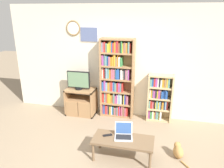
% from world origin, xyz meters
% --- Properties ---
extents(ground_plane, '(18.00, 18.00, 0.00)m').
position_xyz_m(ground_plane, '(0.00, 0.00, 0.00)').
color(ground_plane, gray).
extents(wall_back, '(5.61, 0.09, 2.60)m').
position_xyz_m(wall_back, '(-0.01, 2.03, 1.31)').
color(wall_back, beige).
rests_on(wall_back, ground_plane).
extents(tv_stand, '(0.70, 0.45, 0.65)m').
position_xyz_m(tv_stand, '(-0.98, 1.74, 0.33)').
color(tv_stand, '#9E754C').
rests_on(tv_stand, ground_plane).
extents(television, '(0.56, 0.18, 0.44)m').
position_xyz_m(television, '(-1.01, 1.74, 0.87)').
color(television, black).
rests_on(television, tv_stand).
extents(bookshelf_tall, '(0.78, 0.25, 1.87)m').
position_xyz_m(bookshelf_tall, '(-0.12, 1.87, 0.92)').
color(bookshelf_tall, '#9E754C').
rests_on(bookshelf_tall, ground_plane).
extents(bookshelf_short, '(0.56, 0.24, 1.10)m').
position_xyz_m(bookshelf_short, '(0.89, 1.87, 0.56)').
color(bookshelf_short, tan).
rests_on(bookshelf_short, ground_plane).
extents(coffee_table, '(1.04, 0.47, 0.38)m').
position_xyz_m(coffee_table, '(0.36, 0.28, 0.34)').
color(coffee_table, brown).
rests_on(coffee_table, ground_plane).
extents(laptop, '(0.35, 0.31, 0.24)m').
position_xyz_m(laptop, '(0.35, 0.36, 0.44)').
color(laptop, silver).
rests_on(laptop, coffee_table).
extents(remote_near_laptop, '(0.16, 0.12, 0.02)m').
position_xyz_m(remote_near_laptop, '(0.07, 0.32, 0.39)').
color(remote_near_laptop, black).
rests_on(remote_near_laptop, coffee_table).
extents(cat, '(0.30, 0.42, 0.27)m').
position_xyz_m(cat, '(1.29, 0.54, 0.12)').
color(cat, '#B78447').
rests_on(cat, ground_plane).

